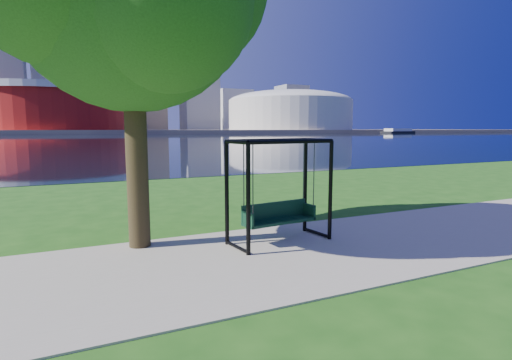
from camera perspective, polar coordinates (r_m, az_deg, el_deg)
ground at (r=8.09m, az=1.67°, el=-9.71°), size 900.00×900.00×0.00m
path at (r=7.66m, az=3.38°, el=-10.58°), size 120.00×4.00×0.03m
river at (r=108.99m, az=-23.23°, el=5.45°), size 900.00×180.00×0.02m
far_bank at (r=312.93m, az=-24.48°, el=6.37°), size 900.00×228.00×2.00m
stadium at (r=242.29m, az=-26.85°, el=9.30°), size 83.00×83.00×32.00m
arena at (r=279.07m, az=4.90°, el=10.02°), size 84.00×84.00×26.56m
skyline at (r=328.02m, az=-25.60°, el=12.44°), size 392.00×66.00×96.50m
swing at (r=8.25m, az=3.32°, el=-1.91°), size 2.22×1.18×2.16m
barge at (r=259.54m, az=19.65°, el=6.61°), size 28.83×14.78×2.79m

